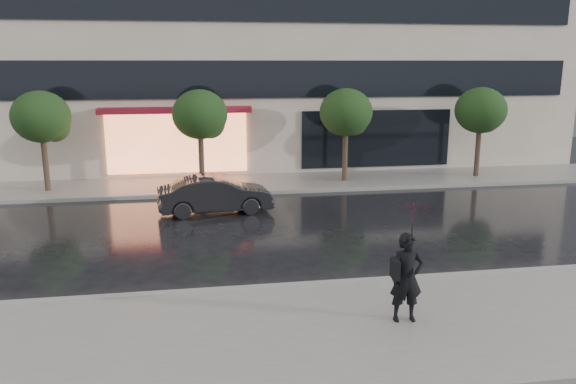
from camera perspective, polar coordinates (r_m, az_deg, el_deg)
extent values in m
plane|color=black|center=(14.04, 4.36, -8.03)|extent=(120.00, 120.00, 0.00)
cube|color=slate|center=(11.16, 8.39, -13.64)|extent=(60.00, 4.50, 0.12)
cube|color=slate|center=(23.71, -1.43, 0.96)|extent=(60.00, 3.50, 0.12)
cube|color=gray|center=(13.12, 5.40, -9.29)|extent=(60.00, 0.25, 0.14)
cube|color=gray|center=(22.02, -0.81, 0.04)|extent=(60.00, 0.25, 0.14)
cube|color=black|center=(24.87, -2.03, 11.37)|extent=(28.00, 0.12, 1.60)
cube|color=black|center=(24.98, -2.09, 18.73)|extent=(28.00, 0.12, 1.60)
cube|color=#FF8C59|center=(24.89, -11.18, 4.90)|extent=(6.00, 0.10, 2.60)
cube|color=maroon|center=(24.40, -11.35, 8.16)|extent=(6.40, 0.70, 0.25)
cube|color=black|center=(26.20, 8.98, 5.38)|extent=(7.00, 0.10, 2.60)
cylinder|color=#33261C|center=(23.79, -23.39, 2.47)|extent=(0.22, 0.22, 2.20)
ellipsoid|color=black|center=(23.55, -23.81, 7.01)|extent=(2.20, 2.20, 1.98)
sphere|color=black|center=(23.69, -22.66, 6.17)|extent=(1.20, 1.20, 1.20)
cylinder|color=#33261C|center=(23.06, -8.78, 3.09)|extent=(0.22, 0.22, 2.20)
ellipsoid|color=black|center=(22.81, -8.94, 7.79)|extent=(2.20, 2.20, 1.98)
sphere|color=black|center=(23.06, -7.91, 6.88)|extent=(1.20, 1.20, 1.20)
cylinder|color=#33261C|center=(23.86, 5.80, 3.51)|extent=(0.22, 0.22, 2.20)
ellipsoid|color=black|center=(23.62, 5.91, 8.06)|extent=(2.20, 2.20, 1.98)
sphere|color=black|center=(23.96, 6.69, 7.15)|extent=(1.20, 1.20, 1.20)
cylinder|color=#33261C|center=(26.06, 18.68, 3.70)|extent=(0.22, 0.22, 2.20)
ellipsoid|color=black|center=(25.84, 18.99, 7.86)|extent=(2.20, 2.20, 1.98)
sphere|color=black|center=(26.24, 19.50, 7.01)|extent=(1.20, 1.20, 1.20)
imported|color=black|center=(19.24, -7.40, -0.27)|extent=(3.99, 1.76, 1.27)
imported|color=black|center=(11.15, 11.97, -8.51)|extent=(0.66, 0.45, 1.76)
imported|color=#3B0A1F|center=(10.82, 12.54, -3.05)|extent=(0.90, 0.92, 0.79)
cylinder|color=black|center=(10.95, 12.42, -5.34)|extent=(0.02, 0.02, 0.88)
cube|color=black|center=(10.94, 10.83, -7.69)|extent=(0.13, 0.33, 0.38)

